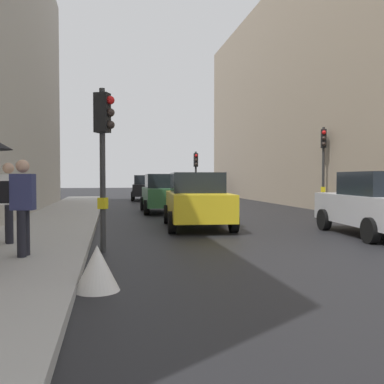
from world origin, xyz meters
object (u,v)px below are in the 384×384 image
at_px(traffic_light_near_right, 103,139).
at_px(car_silver_hatchback, 377,204).
at_px(car_yellow_taxi, 197,200).
at_px(car_green_estate, 164,193).
at_px(pedestrian_with_grey_backpack, 21,202).
at_px(car_dark_suv, 146,188).
at_px(warning_sign_triangle, 97,268).
at_px(car_blue_van, 197,186).
at_px(traffic_light_mid_street, 323,154).
at_px(traffic_light_far_median, 196,168).
at_px(pedestrian_with_black_backpack, 6,198).

height_order(traffic_light_near_right, car_silver_hatchback, traffic_light_near_right).
distance_m(car_yellow_taxi, car_green_estate, 6.21).
distance_m(car_green_estate, pedestrian_with_grey_backpack, 12.11).
bearing_deg(car_dark_suv, warning_sign_triangle, -96.16).
relative_size(car_green_estate, car_dark_suv, 0.98).
bearing_deg(car_blue_van, traffic_light_mid_street, -81.86).
height_order(traffic_light_far_median, car_silver_hatchback, traffic_light_far_median).
bearing_deg(car_dark_suv, pedestrian_with_grey_backpack, -100.31).
xyz_separation_m(traffic_light_mid_street, car_silver_hatchback, (-2.39, -7.60, -1.81)).
distance_m(traffic_light_mid_street, car_green_estate, 7.52).
relative_size(car_dark_suv, car_silver_hatchback, 1.00).
distance_m(traffic_light_far_median, warning_sign_triangle, 20.75).
xyz_separation_m(car_blue_van, pedestrian_with_grey_backpack, (-8.71, -27.11, 0.29)).
xyz_separation_m(traffic_light_near_right, traffic_light_far_median, (5.34, 16.72, -0.21)).
height_order(car_yellow_taxi, car_silver_hatchback, same).
bearing_deg(pedestrian_with_grey_backpack, pedestrian_with_black_backpack, 110.11).
distance_m(pedestrian_with_black_backpack, warning_sign_triangle, 4.41).
relative_size(car_green_estate, car_silver_hatchback, 0.98).
height_order(car_dark_suv, pedestrian_with_grey_backpack, pedestrian_with_grey_backpack).
bearing_deg(traffic_light_mid_street, car_green_estate, 167.95).
xyz_separation_m(traffic_light_near_right, car_silver_hatchback, (7.31, 1.17, -1.54)).
bearing_deg(car_yellow_taxi, car_silver_hatchback, -33.39).
xyz_separation_m(car_silver_hatchback, pedestrian_with_black_backpack, (-9.41, -0.58, 0.29)).
distance_m(traffic_light_far_median, car_green_estate, 7.13).
relative_size(traffic_light_far_median, car_yellow_taxi, 0.74).
bearing_deg(pedestrian_with_black_backpack, car_dark_suv, 77.18).
bearing_deg(car_green_estate, traffic_light_mid_street, -12.05).
distance_m(traffic_light_near_right, pedestrian_with_black_backpack, 2.52).
xyz_separation_m(traffic_light_near_right, car_dark_suv, (2.59, 21.20, -1.54)).
xyz_separation_m(car_dark_suv, car_silver_hatchback, (4.72, -20.03, 0.00)).
bearing_deg(car_dark_suv, car_yellow_taxi, -89.04).
relative_size(pedestrian_with_grey_backpack, warning_sign_triangle, 2.72).
height_order(traffic_light_mid_street, pedestrian_with_black_backpack, traffic_light_mid_street).
distance_m(car_silver_hatchback, pedestrian_with_grey_backpack, 9.08).
bearing_deg(car_dark_suv, traffic_light_near_right, -96.96).
bearing_deg(traffic_light_mid_street, car_blue_van, 98.14).
height_order(car_silver_hatchback, pedestrian_with_black_backpack, pedestrian_with_black_backpack).
bearing_deg(car_dark_suv, pedestrian_with_black_backpack, -102.82).
distance_m(traffic_light_mid_street, pedestrian_with_black_backpack, 14.44).
relative_size(pedestrian_with_black_backpack, warning_sign_triangle, 2.72).
relative_size(car_yellow_taxi, warning_sign_triangle, 6.66).
relative_size(car_yellow_taxi, car_blue_van, 1.00).
distance_m(traffic_light_near_right, car_green_estate, 10.72).
relative_size(car_green_estate, pedestrian_with_grey_backpack, 2.39).
distance_m(car_yellow_taxi, car_dark_suv, 17.10).
xyz_separation_m(pedestrian_with_black_backpack, pedestrian_with_grey_backpack, (0.63, -1.72, 0.00)).
height_order(car_dark_suv, warning_sign_triangle, car_dark_suv).
bearing_deg(car_green_estate, warning_sign_triangle, -100.90).
bearing_deg(car_blue_van, pedestrian_with_grey_backpack, -107.81).
relative_size(traffic_light_near_right, car_silver_hatchback, 0.81).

